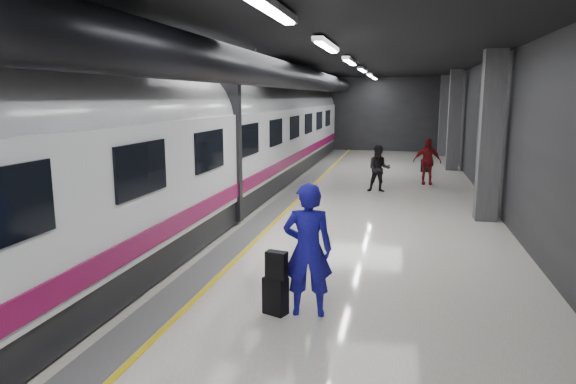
# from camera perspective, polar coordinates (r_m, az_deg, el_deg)

# --- Properties ---
(ground) EXTENTS (40.00, 40.00, 0.00)m
(ground) POSITION_cam_1_polar(r_m,az_deg,el_deg) (13.07, 2.10, -4.06)
(ground) COLOR white
(ground) RESTS_ON ground
(platform_hall) EXTENTS (10.02, 40.02, 4.51)m
(platform_hall) POSITION_cam_1_polar(r_m,az_deg,el_deg) (13.65, 1.74, 11.55)
(platform_hall) COLOR black
(platform_hall) RESTS_ON ground
(train) EXTENTS (3.05, 38.00, 4.05)m
(train) POSITION_cam_1_polar(r_m,az_deg,el_deg) (13.67, -11.41, 5.19)
(train) COLOR black
(train) RESTS_ON ground
(traveler_main) EXTENTS (0.81, 0.60, 2.05)m
(traveler_main) POSITION_cam_1_polar(r_m,az_deg,el_deg) (7.76, 2.21, -6.43)
(traveler_main) COLOR #1716A9
(traveler_main) RESTS_ON ground
(suitcase_main) EXTENTS (0.41, 0.34, 0.58)m
(suitcase_main) POSITION_cam_1_polar(r_m,az_deg,el_deg) (8.01, -1.40, -11.44)
(suitcase_main) COLOR black
(suitcase_main) RESTS_ON ground
(shoulder_bag) EXTENTS (0.35, 0.23, 0.42)m
(shoulder_bag) POSITION_cam_1_polar(r_m,az_deg,el_deg) (7.81, -1.29, -8.12)
(shoulder_bag) COLOR black
(shoulder_bag) RESTS_ON suitcase_main
(traveler_far_a) EXTENTS (0.83, 0.67, 1.64)m
(traveler_far_a) POSITION_cam_1_polar(r_m,az_deg,el_deg) (18.22, 10.07, 2.56)
(traveler_far_a) COLOR black
(traveler_far_a) RESTS_ON ground
(traveler_far_b) EXTENTS (1.05, 0.47, 1.76)m
(traveler_far_b) POSITION_cam_1_polar(r_m,az_deg,el_deg) (20.25, 15.20, 3.30)
(traveler_far_b) COLOR maroon
(traveler_far_b) RESTS_ON ground
(suitcase_far) EXTENTS (0.43, 0.33, 0.56)m
(suitcase_far) POSITION_cam_1_polar(r_m,az_deg,el_deg) (23.70, 15.04, 2.85)
(suitcase_far) COLOR black
(suitcase_far) RESTS_ON ground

